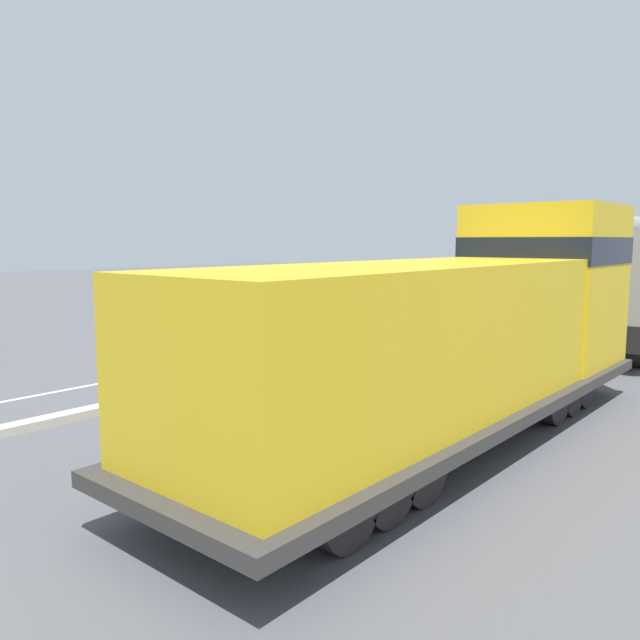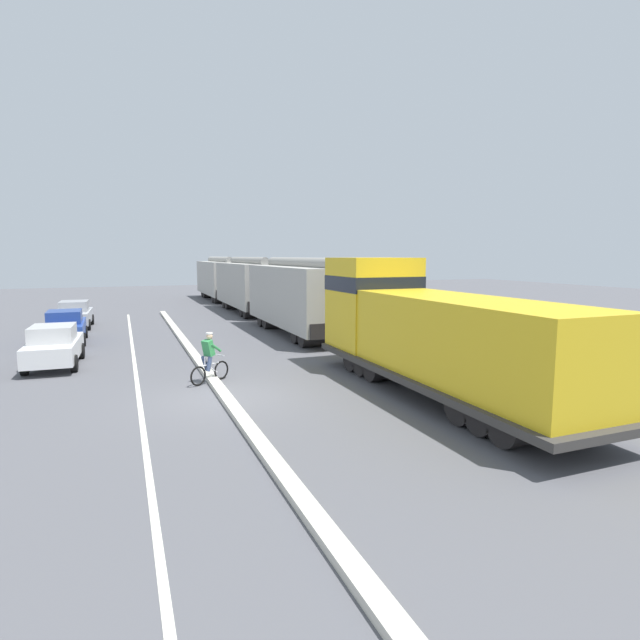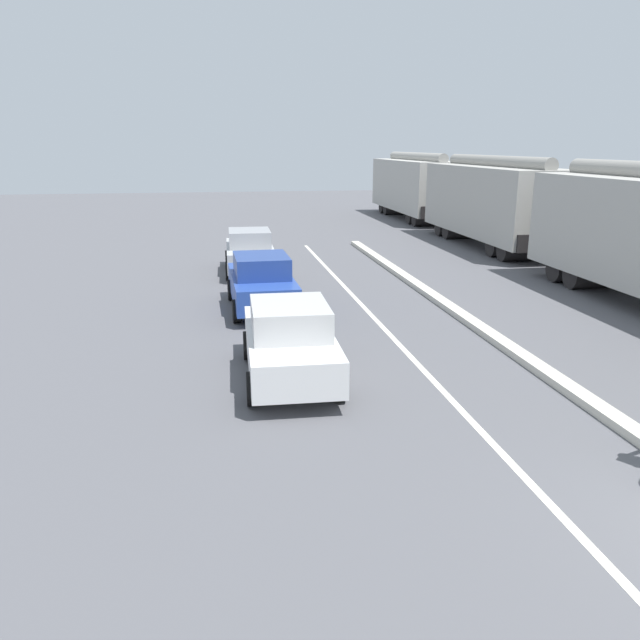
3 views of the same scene
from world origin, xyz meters
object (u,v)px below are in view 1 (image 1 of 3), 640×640
parked_car_silver (440,290)px  parked_car_white (301,307)px  locomotive (466,334)px  cyclist (323,333)px  parked_car_blue (381,297)px

parked_car_silver → parked_car_white: bearing=-89.3°
locomotive → parked_car_silver: 22.58m
parked_car_white → cyclist: size_ratio=2.48×
parked_car_silver → cyclist: cyclist is taller
locomotive → parked_car_blue: 18.06m
locomotive → parked_car_silver: locomotive is taller
parked_car_white → parked_car_blue: size_ratio=1.00×
locomotive → cyclist: (-6.25, 3.41, -0.98)m
cyclist → parked_car_white: bearing=137.5°
parked_car_blue → cyclist: size_ratio=2.47×
parked_car_white → locomotive: bearing=-35.6°
locomotive → parked_car_blue: locomotive is taller
locomotive → cyclist: size_ratio=6.77×
locomotive → parked_car_white: 14.07m
parked_car_white → cyclist: cyclist is taller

